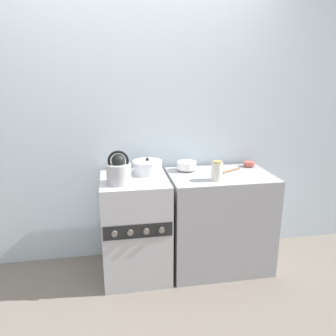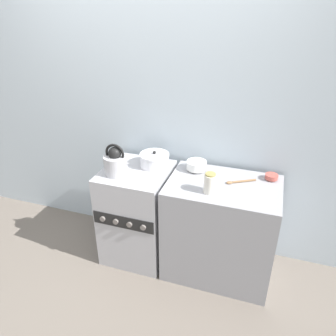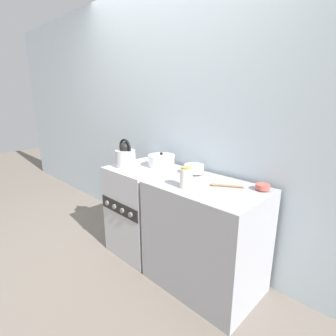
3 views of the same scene
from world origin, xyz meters
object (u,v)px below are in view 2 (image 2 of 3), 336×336
object	(u,v)px
kettle	(116,162)
enamel_bowl	(197,165)
storage_jar	(210,183)
stove	(138,213)
cooking_pot	(155,160)
small_ceramic_bowl	(272,177)

from	to	relation	value
kettle	enamel_bowl	distance (m)	0.64
enamel_bowl	storage_jar	distance (m)	0.35
stove	cooking_pot	world-z (taller)	cooking_pot
enamel_bowl	storage_jar	xyz separation A→B (m)	(0.17, -0.30, 0.03)
storage_jar	cooking_pot	bearing A→B (deg)	153.50
cooking_pot	storage_jar	distance (m)	0.58
stove	storage_jar	world-z (taller)	storage_jar
stove	storage_jar	xyz separation A→B (m)	(0.64, -0.13, 0.49)
enamel_bowl	cooking_pot	bearing A→B (deg)	-172.98
enamel_bowl	kettle	bearing A→B (deg)	-155.57
stove	enamel_bowl	xyz separation A→B (m)	(0.47, 0.17, 0.46)
cooking_pot	small_ceramic_bowl	distance (m)	0.93
stove	small_ceramic_bowl	world-z (taller)	small_ceramic_bowl
cooking_pot	enamel_bowl	bearing A→B (deg)	7.02
kettle	enamel_bowl	xyz separation A→B (m)	(0.58, 0.27, -0.06)
kettle	cooking_pot	xyz separation A→B (m)	(0.24, 0.22, -0.04)
kettle	cooking_pot	world-z (taller)	kettle
stove	cooking_pot	xyz separation A→B (m)	(0.12, 0.12, 0.48)
kettle	stove	bearing A→B (deg)	39.96
stove	kettle	size ratio (longest dim) A/B	3.29
small_ceramic_bowl	kettle	bearing A→B (deg)	-165.66
storage_jar	stove	bearing A→B (deg)	168.09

